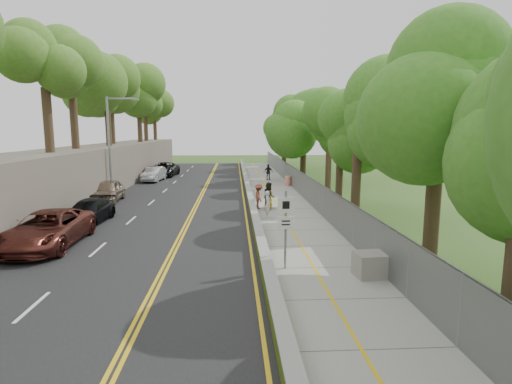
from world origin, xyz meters
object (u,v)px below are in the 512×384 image
object	(u,v)px
concrete_block	(373,264)
person_far	(268,172)
streetlight	(112,141)
car_2	(48,229)
painter_0	(268,195)
signpost	(286,221)
construction_barrel	(288,181)

from	to	relation	value
concrete_block	person_far	xyz separation A→B (m)	(-1.42, 29.15, 0.42)
streetlight	concrete_block	world-z (taller)	streetlight
concrete_block	car_2	size ratio (longest dim) A/B	0.22
streetlight	painter_0	distance (m)	13.27
signpost	car_2	xyz separation A→B (m)	(-10.71, 3.63, -1.09)
painter_0	streetlight	bearing A→B (deg)	58.20
painter_0	person_far	xyz separation A→B (m)	(1.35, 15.66, -0.01)
construction_barrel	car_2	xyz separation A→B (m)	(-13.96, -19.81, 0.34)
construction_barrel	painter_0	bearing A→B (deg)	-104.61
painter_0	concrete_block	bearing A→B (deg)	-179.48
streetlight	signpost	distance (m)	20.72
car_2	concrete_block	bearing A→B (deg)	-18.71
car_2	person_far	distance (m)	27.52
streetlight	person_far	distance (m)	17.72
painter_0	signpost	bearing A→B (deg)	167.10
streetlight	signpost	size ratio (longest dim) A/B	2.58
concrete_block	painter_0	distance (m)	13.78
person_far	concrete_block	bearing A→B (deg)	109.39
signpost	painter_0	bearing A→B (deg)	88.17
painter_0	person_far	bearing A→B (deg)	-16.00
painter_0	person_far	distance (m)	15.72
person_far	painter_0	bearing A→B (deg)	101.68
signpost	construction_barrel	xyz separation A→B (m)	(3.25, 23.44, -1.43)
construction_barrel	concrete_block	distance (m)	24.42
streetlight	person_far	xyz separation A→B (m)	(13.26, 11.15, -3.72)
signpost	construction_barrel	bearing A→B (deg)	82.11
streetlight	painter_0	world-z (taller)	streetlight
streetlight	car_2	world-z (taller)	streetlight
concrete_block	person_far	distance (m)	29.19
signpost	concrete_block	bearing A→B (deg)	-17.27
streetlight	signpost	bearing A→B (deg)	-55.92
signpost	concrete_block	xyz separation A→B (m)	(3.17, -0.98, -1.47)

